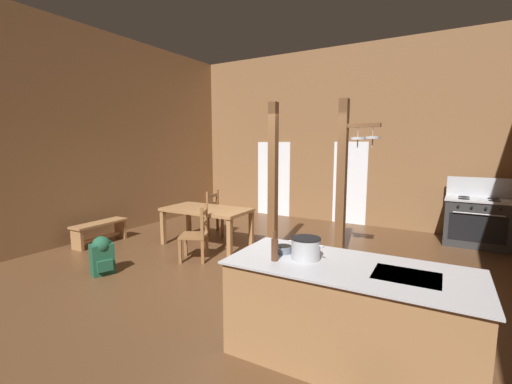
% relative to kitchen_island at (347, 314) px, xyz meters
% --- Properties ---
extents(ground_plane, '(8.60, 9.53, 0.10)m').
position_rel_kitchen_island_xyz_m(ground_plane, '(-1.89, 1.17, -0.51)').
color(ground_plane, brown).
extents(wall_back, '(8.60, 0.14, 4.35)m').
position_rel_kitchen_island_xyz_m(wall_back, '(-1.89, 5.61, 1.72)').
color(wall_back, brown).
rests_on(wall_back, ground_plane).
extents(wall_left, '(0.14, 9.53, 4.35)m').
position_rel_kitchen_island_xyz_m(wall_left, '(-5.86, 1.17, 1.72)').
color(wall_left, brown).
rests_on(wall_left, ground_plane).
extents(glazed_door_back_left, '(1.00, 0.01, 2.05)m').
position_rel_kitchen_island_xyz_m(glazed_door_back_left, '(-3.64, 5.53, 0.57)').
color(glazed_door_back_left, white).
rests_on(glazed_door_back_left, ground_plane).
extents(glazed_panel_back_right, '(0.84, 0.01, 2.05)m').
position_rel_kitchen_island_xyz_m(glazed_panel_back_right, '(-1.50, 5.53, 0.57)').
color(glazed_panel_back_right, white).
rests_on(glazed_panel_back_right, ground_plane).
extents(kitchen_island, '(2.18, 1.01, 0.91)m').
position_rel_kitchen_island_xyz_m(kitchen_island, '(0.00, 0.00, 0.00)').
color(kitchen_island, '#9E7044').
rests_on(kitchen_island, ground_plane).
extents(stove_range, '(1.15, 0.84, 1.32)m').
position_rel_kitchen_island_xyz_m(stove_range, '(1.19, 4.93, 0.03)').
color(stove_range, '#2E2E2E').
rests_on(stove_range, ground_plane).
extents(support_post_with_pot_rack, '(0.64, 0.23, 2.70)m').
position_rel_kitchen_island_xyz_m(support_post_with_pot_rack, '(-0.80, 2.55, 0.99)').
color(support_post_with_pot_rack, brown).
rests_on(support_post_with_pot_rack, ground_plane).
extents(support_post_center, '(0.14, 0.14, 2.70)m').
position_rel_kitchen_island_xyz_m(support_post_center, '(-2.01, 2.37, 0.90)').
color(support_post_center, brown).
rests_on(support_post_center, ground_plane).
extents(dining_table, '(1.73, 0.95, 0.74)m').
position_rel_kitchen_island_xyz_m(dining_table, '(-3.41, 2.25, 0.20)').
color(dining_table, '#9E7044').
rests_on(dining_table, ground_plane).
extents(ladderback_chair_near_window, '(0.46, 0.46, 0.95)m').
position_rel_kitchen_island_xyz_m(ladderback_chair_near_window, '(-3.79, 3.11, -0.00)').
color(ladderback_chair_near_window, brown).
rests_on(ladderback_chair_near_window, ground_plane).
extents(ladderback_chair_by_post, '(0.60, 0.60, 0.95)m').
position_rel_kitchen_island_xyz_m(ladderback_chair_by_post, '(-3.00, 1.45, -0.00)').
color(ladderback_chair_by_post, brown).
rests_on(ladderback_chair_by_post, ground_plane).
extents(bench_along_left_wall, '(0.39, 1.12, 0.44)m').
position_rel_kitchen_island_xyz_m(bench_along_left_wall, '(-5.31, 1.22, -0.16)').
color(bench_along_left_wall, '#9E7044').
rests_on(bench_along_left_wall, ground_plane).
extents(backpack, '(0.36, 0.38, 0.60)m').
position_rel_kitchen_island_xyz_m(backpack, '(-3.82, 0.21, -0.14)').
color(backpack, '#1E5138').
rests_on(backpack, ground_plane).
extents(stockpot_on_counter, '(0.35, 0.28, 0.21)m').
position_rel_kitchen_island_xyz_m(stockpot_on_counter, '(-0.40, -0.03, 0.56)').
color(stockpot_on_counter, '#B7BABF').
rests_on(stockpot_on_counter, kitchen_island).
extents(mixing_bowl_on_counter, '(0.18, 0.18, 0.07)m').
position_rel_kitchen_island_xyz_m(mixing_bowl_on_counter, '(-0.67, 0.05, 0.49)').
color(mixing_bowl_on_counter, slate).
rests_on(mixing_bowl_on_counter, kitchen_island).
extents(bottle_tall_on_counter, '(0.06, 0.06, 0.28)m').
position_rel_kitchen_island_xyz_m(bottle_tall_on_counter, '(-0.63, -0.21, 0.57)').
color(bottle_tall_on_counter, '#56331E').
rests_on(bottle_tall_on_counter, kitchen_island).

